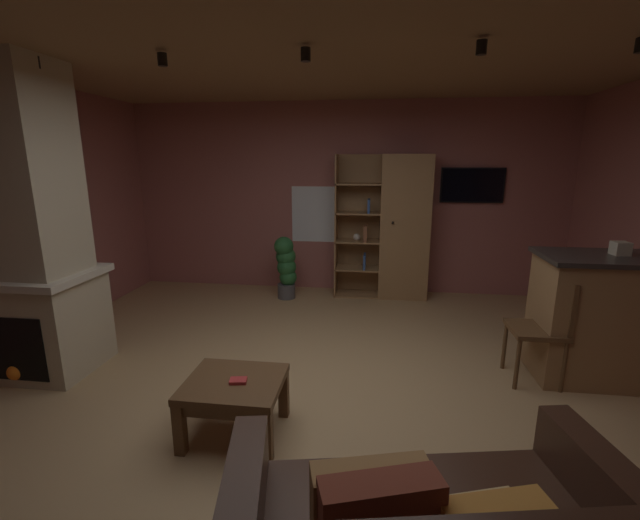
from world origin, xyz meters
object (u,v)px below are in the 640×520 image
(stone_fireplace, at_px, (28,240))
(coffee_table, at_px, (234,391))
(bookshelf_cabinet, at_px, (398,228))
(kitchen_bar_counter, at_px, (628,319))
(wall_mounted_tv, at_px, (472,185))
(dining_chair, at_px, (547,323))
(tissue_box, at_px, (620,248))
(table_book_0, at_px, (238,381))
(potted_floor_plant, at_px, (286,265))

(stone_fireplace, relative_size, coffee_table, 4.05)
(bookshelf_cabinet, bearing_deg, kitchen_bar_counter, -48.72)
(wall_mounted_tv, bearing_deg, dining_chair, -85.75)
(kitchen_bar_counter, height_order, coffee_table, kitchen_bar_counter)
(tissue_box, distance_m, coffee_table, 3.27)
(kitchen_bar_counter, distance_m, table_book_0, 3.25)
(dining_chair, bearing_deg, tissue_box, 14.86)
(table_book_0, bearing_deg, kitchen_bar_counter, 21.29)
(kitchen_bar_counter, bearing_deg, bookshelf_cabinet, 131.28)
(coffee_table, bearing_deg, wall_mounted_tv, 57.47)
(stone_fireplace, xyz_separation_m, table_book_0, (2.06, -0.71, -0.78))
(tissue_box, height_order, coffee_table, tissue_box)
(kitchen_bar_counter, relative_size, potted_floor_plant, 1.74)
(coffee_table, relative_size, potted_floor_plant, 0.76)
(wall_mounted_tv, bearing_deg, table_book_0, -121.90)
(tissue_box, height_order, wall_mounted_tv, wall_mounted_tv)
(stone_fireplace, distance_m, wall_mounted_tv, 5.06)
(coffee_table, bearing_deg, table_book_0, -30.34)
(tissue_box, relative_size, table_book_0, 1.07)
(stone_fireplace, xyz_separation_m, tissue_box, (4.95, 0.51, -0.04))
(kitchen_bar_counter, bearing_deg, wall_mounted_tv, 110.59)
(bookshelf_cabinet, relative_size, tissue_box, 16.15)
(kitchen_bar_counter, distance_m, potted_floor_plant, 3.79)
(potted_floor_plant, bearing_deg, bookshelf_cabinet, 10.38)
(table_book_0, xyz_separation_m, dining_chair, (2.34, 1.07, 0.11))
(bookshelf_cabinet, height_order, coffee_table, bookshelf_cabinet)
(coffee_table, distance_m, potted_floor_plant, 2.98)
(stone_fireplace, height_order, wall_mounted_tv, stone_fireplace)
(bookshelf_cabinet, bearing_deg, dining_chair, -62.41)
(stone_fireplace, relative_size, kitchen_bar_counter, 1.77)
(stone_fireplace, distance_m, dining_chair, 4.46)
(potted_floor_plant, bearing_deg, coffee_table, -84.86)
(bookshelf_cabinet, height_order, table_book_0, bookshelf_cabinet)
(tissue_box, xyz_separation_m, dining_chair, (-0.55, -0.15, -0.62))
(kitchen_bar_counter, relative_size, tissue_box, 12.51)
(stone_fireplace, relative_size, potted_floor_plant, 3.08)
(potted_floor_plant, xyz_separation_m, wall_mounted_tv, (2.47, 0.49, 1.07))
(stone_fireplace, distance_m, bookshelf_cabinet, 4.14)
(kitchen_bar_counter, xyz_separation_m, wall_mounted_tv, (-0.86, 2.30, 0.98))
(coffee_table, bearing_deg, bookshelf_cabinet, 69.16)
(tissue_box, bearing_deg, stone_fireplace, -174.17)
(table_book_0, bearing_deg, potted_floor_plant, 95.84)
(coffee_table, bearing_deg, dining_chair, 23.74)
(bookshelf_cabinet, relative_size, kitchen_bar_counter, 1.29)
(stone_fireplace, height_order, coffee_table, stone_fireplace)
(bookshelf_cabinet, xyz_separation_m, wall_mounted_tv, (0.97, 0.21, 0.57))
(coffee_table, distance_m, dining_chair, 2.61)
(table_book_0, bearing_deg, dining_chair, 24.55)
(bookshelf_cabinet, bearing_deg, table_book_0, -110.10)
(kitchen_bar_counter, xyz_separation_m, tissue_box, (-0.13, 0.04, 0.60))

